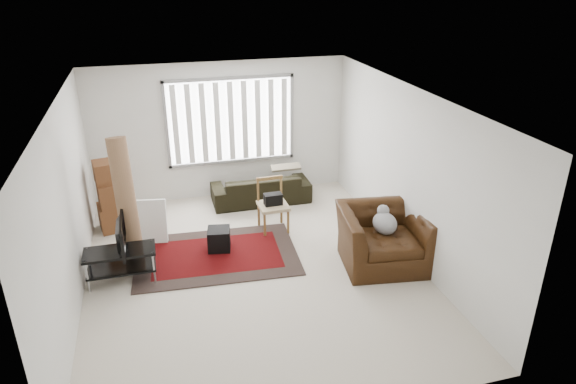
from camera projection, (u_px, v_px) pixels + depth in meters
name	position (u px, v px, depth m)	size (l,w,h in m)	color
room	(246.00, 152.00, 7.70)	(6.00, 6.02, 2.71)	beige
persian_rug	(217.00, 255.00, 8.34)	(2.69, 1.89, 0.02)	black
tv_stand	(120.00, 259.00, 7.55)	(1.03, 0.46, 0.51)	black
tv	(117.00, 236.00, 7.40)	(0.83, 0.11, 0.48)	black
subwoofer	(219.00, 239.00, 8.44)	(0.36, 0.36, 0.36)	black
moving_boxes	(112.00, 198.00, 8.98)	(0.60, 0.56, 1.27)	brown
white_flatpack	(149.00, 222.00, 8.63)	(0.59, 0.09, 0.75)	silver
rolled_rug	(126.00, 203.00, 7.81)	(0.30, 0.30, 2.01)	brown
sofa	(261.00, 184.00, 10.12)	(1.92, 0.83, 0.74)	black
side_chair	(273.00, 203.00, 8.98)	(0.52, 0.52, 0.94)	tan
armchair	(385.00, 234.00, 7.96)	(1.53, 1.38, 1.02)	#321B0A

